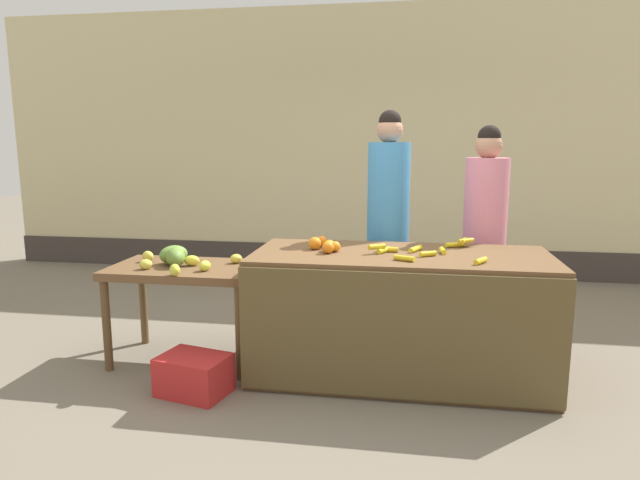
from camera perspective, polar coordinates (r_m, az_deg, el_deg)
ground_plane at (r=4.15m, az=3.44°, el=-13.28°), size 24.00×24.00×0.00m
market_wall_back at (r=6.96m, az=6.25°, el=9.64°), size 9.86×0.23×3.27m
fruit_stall_counter at (r=3.97m, az=8.21°, el=-7.67°), size 2.05×0.92×0.89m
side_table_wooden at (r=4.26m, az=-13.72°, el=-3.89°), size 1.10×0.66×0.74m
banana_bunch_pile at (r=3.91m, az=11.06°, el=-0.94°), size 0.78×0.70×0.07m
orange_pile at (r=3.92m, az=0.48°, el=-0.49°), size 0.24×0.33×0.09m
mango_papaya_pile at (r=4.24m, az=-14.58°, el=-1.77°), size 0.80×0.57×0.14m
vendor_woman_blue_shirt at (r=4.55m, az=7.02°, el=1.33°), size 0.34×0.34×1.90m
vendor_woman_pink_shirt at (r=4.62m, az=16.61°, el=0.31°), size 0.34×0.34×1.78m
produce_crate at (r=3.84m, az=-12.90°, el=-13.44°), size 0.50×0.41×0.26m
produce_sack at (r=4.90m, az=-1.03°, el=-6.76°), size 0.36×0.30×0.45m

